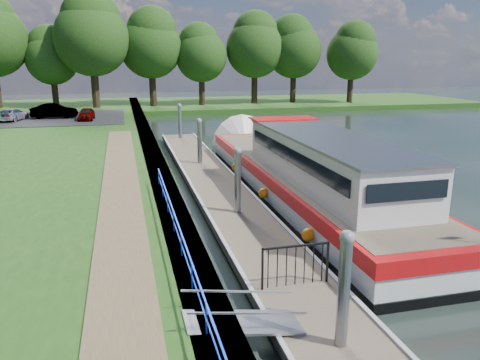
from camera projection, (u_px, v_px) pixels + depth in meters
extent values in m
plane|color=black|center=(329.00, 347.00, 10.37)|extent=(160.00, 160.00, 0.00)
cube|color=#473D2D|center=(158.00, 176.00, 23.74)|extent=(1.10, 90.00, 0.78)
cube|color=#1E4513|center=(247.00, 104.00, 61.90)|extent=(60.00, 18.00, 0.60)
cube|color=brown|center=(121.00, 215.00, 16.63)|extent=(1.60, 40.00, 0.05)
cube|color=black|center=(46.00, 118.00, 43.21)|extent=(14.00, 12.00, 0.06)
cube|color=#0C2DBF|center=(186.00, 246.00, 12.16)|extent=(0.04, 18.00, 0.04)
cube|color=#0C2DBF|center=(186.00, 258.00, 12.25)|extent=(0.03, 18.00, 0.03)
cylinder|color=#0C2DBF|center=(206.00, 318.00, 9.43)|extent=(0.04, 0.04, 0.72)
cylinder|color=#0C2DBF|center=(192.00, 275.00, 11.30)|extent=(0.04, 0.04, 0.72)
cylinder|color=#0C2DBF|center=(181.00, 244.00, 13.18)|extent=(0.04, 0.04, 0.72)
cylinder|color=#0C2DBF|center=(173.00, 221.00, 15.06)|extent=(0.04, 0.04, 0.72)
cylinder|color=#0C2DBF|center=(167.00, 203.00, 16.93)|extent=(0.04, 0.04, 0.72)
cylinder|color=#0C2DBF|center=(163.00, 188.00, 18.81)|extent=(0.04, 0.04, 0.72)
cylinder|color=#0C2DBF|center=(159.00, 176.00, 20.69)|extent=(0.04, 0.04, 0.72)
cube|color=brown|center=(215.00, 185.00, 22.49)|extent=(2.50, 30.00, 0.24)
cube|color=#9EA0A3|center=(312.00, 321.00, 11.29)|extent=(2.30, 5.00, 0.30)
cube|color=#9EA0A3|center=(235.00, 216.00, 18.80)|extent=(2.30, 5.00, 0.30)
cube|color=#9EA0A3|center=(202.00, 171.00, 26.30)|extent=(2.30, 5.00, 0.30)
cube|color=#9EA0A3|center=(183.00, 146.00, 33.80)|extent=(2.30, 5.00, 0.30)
cube|color=#9EA0A3|center=(239.00, 181.00, 22.73)|extent=(0.12, 30.00, 0.06)
cube|color=#9EA0A3|center=(191.00, 184.00, 22.17)|extent=(0.12, 30.00, 0.06)
cylinder|color=gray|center=(342.00, 315.00, 9.62)|extent=(0.26, 0.26, 3.40)
sphere|color=gray|center=(347.00, 237.00, 9.19)|extent=(0.30, 0.30, 0.30)
cylinder|color=gray|center=(238.00, 194.00, 18.06)|extent=(0.26, 0.26, 3.40)
sphere|color=gray|center=(238.00, 151.00, 17.63)|extent=(0.30, 0.30, 0.30)
cylinder|color=gray|center=(200.00, 151.00, 26.50)|extent=(0.26, 0.26, 3.40)
sphere|color=gray|center=(199.00, 121.00, 26.07)|extent=(0.30, 0.30, 0.30)
cylinder|color=gray|center=(180.00, 128.00, 34.95)|extent=(0.26, 0.26, 3.40)
sphere|color=gray|center=(179.00, 105.00, 34.51)|extent=(0.30, 0.30, 0.30)
cube|color=#A5A8AD|center=(243.00, 322.00, 10.25)|extent=(2.58, 1.00, 0.43)
cube|color=#A5A8AD|center=(249.00, 313.00, 9.67)|extent=(2.58, 0.04, 0.41)
cube|color=#A5A8AD|center=(238.00, 291.00, 10.57)|extent=(2.58, 0.04, 0.41)
cube|color=black|center=(262.00, 269.00, 11.97)|extent=(0.05, 0.05, 1.15)
cube|color=black|center=(327.00, 262.00, 12.39)|extent=(0.05, 0.05, 1.15)
cube|color=black|center=(296.00, 246.00, 12.04)|extent=(1.85, 0.05, 0.05)
cube|color=black|center=(268.00, 268.00, 12.00)|extent=(0.02, 0.02, 1.10)
cube|color=black|center=(277.00, 267.00, 12.06)|extent=(0.02, 0.02, 1.10)
cube|color=black|center=(286.00, 266.00, 12.12)|extent=(0.02, 0.02, 1.10)
cube|color=black|center=(295.00, 265.00, 12.18)|extent=(0.02, 0.02, 1.10)
cube|color=black|center=(304.00, 264.00, 12.24)|extent=(0.02, 0.02, 1.10)
cube|color=black|center=(313.00, 263.00, 12.30)|extent=(0.02, 0.02, 1.10)
cube|color=black|center=(322.00, 262.00, 12.36)|extent=(0.02, 0.02, 1.10)
cube|color=black|center=(301.00, 197.00, 21.46)|extent=(4.00, 20.00, 0.55)
cube|color=silver|center=(302.00, 185.00, 21.30)|extent=(3.96, 19.90, 0.65)
cube|color=red|center=(302.00, 173.00, 21.16)|extent=(4.04, 20.00, 0.48)
cube|color=brown|center=(302.00, 167.00, 21.10)|extent=(3.68, 19.20, 0.04)
cone|color=silver|center=(244.00, 146.00, 31.08)|extent=(4.00, 1.50, 4.00)
cube|color=silver|center=(326.00, 160.00, 18.53)|extent=(3.00, 11.00, 1.75)
cube|color=gray|center=(327.00, 137.00, 18.30)|extent=(3.10, 11.20, 0.10)
cube|color=black|center=(290.00, 155.00, 18.11)|extent=(0.04, 10.00, 0.55)
cube|color=black|center=(361.00, 152.00, 18.83)|extent=(0.04, 10.00, 0.55)
cube|color=black|center=(281.00, 132.00, 23.68)|extent=(2.60, 0.04, 0.55)
cube|color=black|center=(408.00, 191.00, 13.26)|extent=(2.60, 0.04, 0.55)
cube|color=red|center=(283.00, 119.00, 23.16)|extent=(3.20, 1.60, 0.06)
sphere|color=orange|center=(308.00, 235.00, 15.17)|extent=(0.44, 0.44, 0.44)
sphere|color=orange|center=(263.00, 193.00, 19.86)|extent=(0.44, 0.44, 0.44)
sphere|color=orange|center=(236.00, 167.00, 24.55)|extent=(0.44, 0.44, 0.44)
imported|color=#594C47|center=(359.00, 197.00, 13.59)|extent=(0.48, 0.67, 1.72)
cylinder|color=#332316|center=(55.00, 94.00, 53.89)|extent=(0.70, 0.70, 3.10)
sphere|color=#183510|center=(52.00, 59.00, 52.89)|extent=(5.85, 5.85, 5.85)
sphere|color=#183510|center=(49.00, 45.00, 52.63)|extent=(4.65, 4.65, 4.65)
cylinder|color=#332316|center=(95.00, 90.00, 52.47)|extent=(0.84, 0.84, 4.29)
sphere|color=#183510|center=(92.00, 39.00, 51.08)|extent=(8.10, 8.10, 8.10)
sphere|color=#183510|center=(91.00, 19.00, 50.72)|extent=(6.44, 6.44, 6.44)
cylinder|color=#332316|center=(153.00, 90.00, 55.93)|extent=(0.79, 0.79, 3.83)
sphere|color=#183510|center=(151.00, 47.00, 54.69)|extent=(7.24, 7.24, 7.24)
sphere|color=#183510|center=(152.00, 31.00, 54.06)|extent=(5.75, 5.75, 5.75)
cylinder|color=#332316|center=(202.00, 91.00, 57.15)|extent=(0.72, 0.72, 3.26)
sphere|color=#183510|center=(201.00, 56.00, 56.09)|extent=(6.16, 6.16, 6.16)
sphere|color=#183510|center=(199.00, 43.00, 55.89)|extent=(4.89, 4.89, 4.89)
cylinder|color=#332316|center=(254.00, 88.00, 58.95)|extent=(0.78, 0.78, 3.77)
sphere|color=#183510|center=(255.00, 49.00, 57.73)|extent=(7.13, 7.13, 7.13)
sphere|color=#183510|center=(255.00, 34.00, 57.53)|extent=(5.66, 5.66, 5.66)
cylinder|color=#332316|center=(293.00, 88.00, 60.20)|extent=(0.77, 0.77, 3.65)
sphere|color=#183510|center=(294.00, 51.00, 59.02)|extent=(6.89, 6.89, 6.89)
sphere|color=#183510|center=(292.00, 36.00, 58.51)|extent=(5.47, 5.47, 5.47)
cylinder|color=#332316|center=(350.00, 89.00, 60.15)|extent=(0.74, 0.74, 3.41)
sphere|color=#183510|center=(352.00, 54.00, 59.04)|extent=(6.43, 6.43, 6.43)
sphere|color=#183510|center=(355.00, 41.00, 58.48)|extent=(5.11, 5.11, 5.11)
imported|color=#999999|center=(86.00, 114.00, 41.70)|extent=(1.46, 3.22, 1.07)
imported|color=#999999|center=(54.00, 111.00, 42.78)|extent=(4.08, 1.57, 1.33)
imported|color=#999999|center=(13.00, 114.00, 41.22)|extent=(2.39, 3.92, 1.06)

